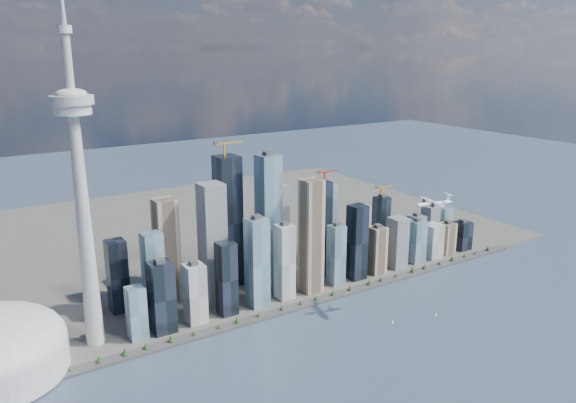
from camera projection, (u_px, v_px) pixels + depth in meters
ground at (394, 383)px, 728.71m from camera, size 4000.00×4000.00×0.00m
seawall at (290, 309)px, 930.91m from camera, size 1100.00×22.00×4.00m
land at (184, 236)px, 1295.97m from camera, size 1400.00×900.00×3.00m
shoreline_trees at (290, 305)px, 929.12m from camera, size 960.53×7.20×8.80m
skyscraper_cluster at (291, 242)px, 1011.27m from camera, size 736.00×142.00×263.68m
needle_tower at (81, 189)px, 761.12m from camera, size 56.00×56.00×550.50m
airplane at (434, 203)px, 872.87m from camera, size 68.68×61.13×16.86m
sailboat_west at (436, 315)px, 909.16m from camera, size 6.05×2.85×8.39m
sailboat_east at (393, 322)px, 884.17m from camera, size 6.43×2.36×8.88m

